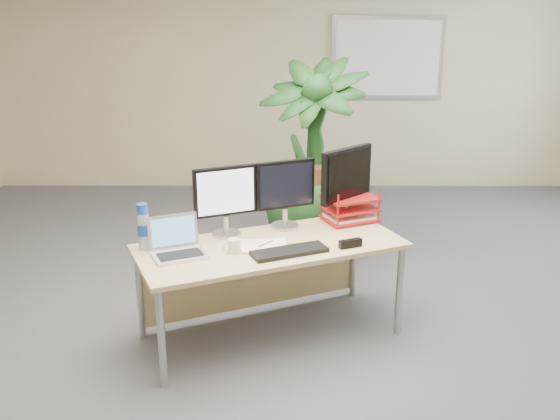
{
  "coord_description": "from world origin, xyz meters",
  "views": [
    {
      "loc": [
        -0.02,
        -3.45,
        2.13
      ],
      "look_at": [
        -0.03,
        0.35,
        0.88
      ],
      "focal_mm": 40.0,
      "sensor_mm": 36.0,
      "label": 1
    }
  ],
  "objects_px": {
    "monitor_left": "(225,197)",
    "laptop": "(177,245)",
    "floor_plant": "(311,179)",
    "monitor_right": "(285,190)",
    "desk": "(265,259)"
  },
  "relations": [
    {
      "from": "monitor_left",
      "to": "laptop",
      "type": "xyz_separation_m",
      "value": [
        -0.28,
        -0.33,
        -0.21
      ]
    },
    {
      "from": "floor_plant",
      "to": "laptop",
      "type": "relative_size",
      "value": 3.74
    },
    {
      "from": "floor_plant",
      "to": "laptop",
      "type": "xyz_separation_m",
      "value": [
        -0.9,
        -1.44,
        -0.03
      ]
    },
    {
      "from": "floor_plant",
      "to": "monitor_right",
      "type": "bearing_deg",
      "value": -103.06
    },
    {
      "from": "monitor_right",
      "to": "monitor_left",
      "type": "bearing_deg",
      "value": -158.01
    },
    {
      "from": "floor_plant",
      "to": "monitor_left",
      "type": "distance_m",
      "value": 1.28
    },
    {
      "from": "floor_plant",
      "to": "monitor_right",
      "type": "height_order",
      "value": "floor_plant"
    },
    {
      "from": "monitor_left",
      "to": "monitor_right",
      "type": "bearing_deg",
      "value": 21.99
    },
    {
      "from": "laptop",
      "to": "floor_plant",
      "type": "bearing_deg",
      "value": 58.04
    },
    {
      "from": "monitor_right",
      "to": "laptop",
      "type": "bearing_deg",
      "value": -144.15
    },
    {
      "from": "desk",
      "to": "laptop",
      "type": "height_order",
      "value": "laptop"
    },
    {
      "from": "floor_plant",
      "to": "monitor_left",
      "type": "xyz_separation_m",
      "value": [
        -0.62,
        -1.11,
        0.18
      ]
    },
    {
      "from": "desk",
      "to": "monitor_left",
      "type": "relative_size",
      "value": 3.93
    },
    {
      "from": "desk",
      "to": "laptop",
      "type": "distance_m",
      "value": 0.63
    },
    {
      "from": "floor_plant",
      "to": "monitor_right",
      "type": "relative_size",
      "value": 3.16
    }
  ]
}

